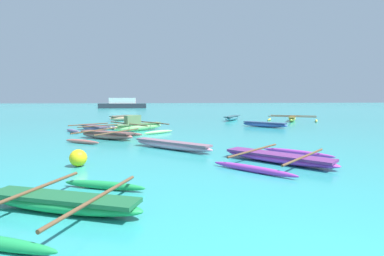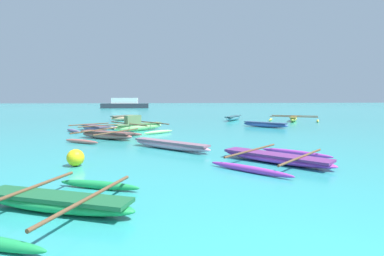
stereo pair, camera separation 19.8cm
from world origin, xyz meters
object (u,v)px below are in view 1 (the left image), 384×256
(mooring_buoy_0, at_px, (78,158))
(moored_boat_5, at_px, (94,128))
(moored_boat_7, at_px, (138,126))
(moored_boat_8, at_px, (107,135))
(moored_boat_0, at_px, (172,145))
(moored_boat_1, at_px, (292,119))
(distant_ferry, at_px, (123,104))
(moored_boat_9, at_px, (232,118))
(moored_boat_2, at_px, (278,158))
(moored_boat_3, at_px, (63,203))
(moored_boat_4, at_px, (264,124))
(moored_boat_6, at_px, (121,118))

(mooring_buoy_0, bearing_deg, moored_boat_5, 98.58)
(moored_boat_7, xyz_separation_m, moored_boat_8, (-1.40, -3.79, -0.13))
(moored_boat_0, relative_size, mooring_buoy_0, 6.11)
(moored_boat_1, distance_m, distant_ferry, 42.25)
(moored_boat_1, relative_size, moored_boat_9, 1.43)
(moored_boat_2, height_order, moored_boat_8, moored_boat_8)
(moored_boat_5, distance_m, moored_boat_9, 13.77)
(moored_boat_3, bearing_deg, moored_boat_2, 53.74)
(moored_boat_1, bearing_deg, moored_boat_5, 138.41)
(moored_boat_4, bearing_deg, moored_boat_9, 140.80)
(moored_boat_4, xyz_separation_m, mooring_buoy_0, (-10.48, -11.53, 0.06))
(moored_boat_6, distance_m, mooring_buoy_0, 19.38)
(moored_boat_6, xyz_separation_m, distant_ferry, (-3.56, 34.85, 0.60))
(moored_boat_4, height_order, moored_boat_9, moored_boat_9)
(moored_boat_0, distance_m, moored_boat_3, 7.16)
(moored_boat_4, height_order, moored_boat_7, moored_boat_7)
(moored_boat_8, distance_m, mooring_buoy_0, 6.35)
(moored_boat_7, xyz_separation_m, distant_ferry, (-5.62, 44.09, 0.53))
(moored_boat_8, bearing_deg, moored_boat_3, -52.56)
(moored_boat_7, distance_m, mooring_buoy_0, 10.22)
(moored_boat_0, relative_size, moored_boat_7, 0.68)
(moored_boat_0, distance_m, moored_boat_9, 16.91)
(moored_boat_5, xyz_separation_m, mooring_buoy_0, (1.60, -10.61, 0.08))
(moored_boat_9, bearing_deg, moored_boat_4, -141.61)
(moored_boat_4, relative_size, moored_boat_9, 0.85)
(moored_boat_8, bearing_deg, moored_boat_1, 67.39)
(moored_boat_5, bearing_deg, moored_boat_6, 136.91)
(moored_boat_7, bearing_deg, moored_boat_9, 7.02)
(moored_boat_2, distance_m, mooring_buoy_0, 6.54)
(moored_boat_5, relative_size, moored_boat_6, 1.55)
(moored_boat_0, bearing_deg, moored_boat_6, 146.97)
(moored_boat_8, height_order, mooring_buoy_0, mooring_buoy_0)
(moored_boat_0, height_order, moored_boat_3, moored_boat_3)
(moored_boat_5, distance_m, distant_ferry, 43.70)
(moored_boat_8, bearing_deg, moored_boat_6, 126.02)
(moored_boat_1, distance_m, moored_boat_6, 16.11)
(moored_boat_6, bearing_deg, moored_boat_0, -120.91)
(moored_boat_3, bearing_deg, moored_boat_5, 120.45)
(moored_boat_2, bearing_deg, moored_boat_3, -100.57)
(moored_boat_1, bearing_deg, moored_boat_3, 173.36)
(moored_boat_7, distance_m, distant_ferry, 44.44)
(moored_boat_3, bearing_deg, moored_boat_4, 79.19)
(moored_boat_9, bearing_deg, moored_boat_1, -74.15)
(distant_ferry, bearing_deg, moored_boat_1, -62.59)
(moored_boat_9, bearing_deg, moored_boat_2, -157.29)
(moored_boat_6, height_order, moored_boat_9, moored_boat_6)
(moored_boat_1, relative_size, moored_boat_3, 1.31)
(moored_boat_1, xyz_separation_m, moored_boat_3, (-14.45, -20.66, -0.06))
(moored_boat_1, xyz_separation_m, moored_boat_5, (-16.73, -6.11, -0.04))
(moored_boat_4, bearing_deg, moored_boat_1, 93.24)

